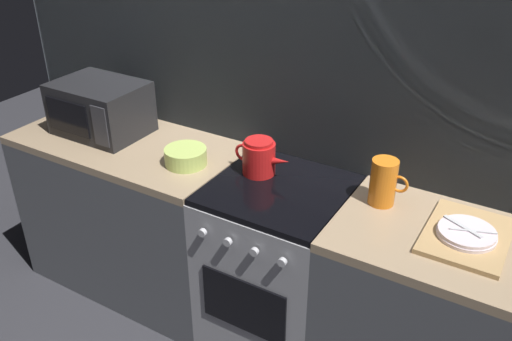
# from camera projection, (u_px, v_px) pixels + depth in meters

# --- Properties ---
(ground_plane) EXTENTS (8.00, 8.00, 0.00)m
(ground_plane) POSITION_uv_depth(u_px,v_px,m) (275.00, 335.00, 2.84)
(ground_plane) COLOR #2D2D33
(back_wall) EXTENTS (3.60, 0.05, 2.40)m
(back_wall) POSITION_uv_depth(u_px,v_px,m) (314.00, 100.00, 2.50)
(back_wall) COLOR gray
(back_wall) RESTS_ON ground_plane
(counter_left) EXTENTS (1.20, 0.60, 0.90)m
(counter_left) POSITION_uv_depth(u_px,v_px,m) (135.00, 214.00, 3.02)
(counter_left) COLOR #515459
(counter_left) RESTS_ON ground_plane
(stove_unit) EXTENTS (0.60, 0.63, 0.90)m
(stove_unit) POSITION_uv_depth(u_px,v_px,m) (277.00, 268.00, 2.62)
(stove_unit) COLOR #9E9EA3
(stove_unit) RESTS_ON ground_plane
(counter_right) EXTENTS (1.20, 0.60, 0.90)m
(counter_right) POSITION_uv_depth(u_px,v_px,m) (471.00, 340.00, 2.22)
(counter_right) COLOR #515459
(counter_right) RESTS_ON ground_plane
(microwave) EXTENTS (0.46, 0.35, 0.27)m
(microwave) POSITION_uv_depth(u_px,v_px,m) (101.00, 108.00, 2.83)
(microwave) COLOR black
(microwave) RESTS_ON counter_left
(kettle) EXTENTS (0.28, 0.15, 0.17)m
(kettle) POSITION_uv_depth(u_px,v_px,m) (259.00, 157.00, 2.47)
(kettle) COLOR red
(kettle) RESTS_ON stove_unit
(mixing_bowl) EXTENTS (0.20, 0.20, 0.08)m
(mixing_bowl) POSITION_uv_depth(u_px,v_px,m) (186.00, 156.00, 2.57)
(mixing_bowl) COLOR #B7D166
(mixing_bowl) RESTS_ON counter_left
(pitcher) EXTENTS (0.16, 0.11, 0.20)m
(pitcher) POSITION_uv_depth(u_px,v_px,m) (384.00, 182.00, 2.24)
(pitcher) COLOR orange
(pitcher) RESTS_ON counter_right
(dish_pile) EXTENTS (0.30, 0.40, 0.06)m
(dish_pile) POSITION_uv_depth(u_px,v_px,m) (467.00, 235.00, 2.06)
(dish_pile) COLOR tan
(dish_pile) RESTS_ON counter_right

